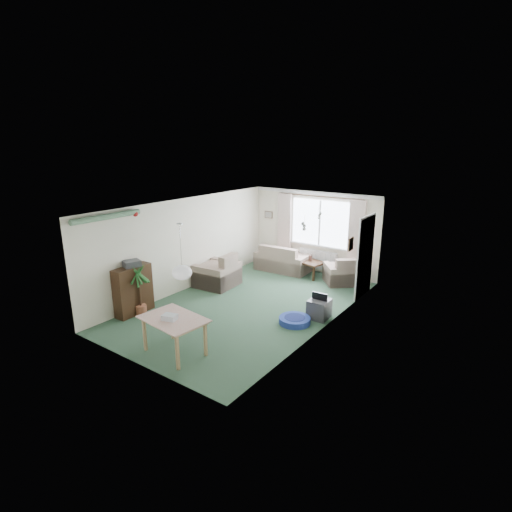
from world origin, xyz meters
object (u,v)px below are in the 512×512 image
Objects in this scene: armchair_corner at (342,270)px; bookshelf at (133,290)px; houseplant at (139,289)px; armchair_left at (217,269)px; coffee_table at (307,268)px; dining_table at (175,336)px; pet_bed at (295,320)px; tv_cube at (319,309)px; sofa at (283,258)px.

bookshelf is at bearing 15.78° from armchair_corner.
houseplant is (-2.81, -4.58, 0.23)m from armchair_corner.
armchair_left is 0.84× the size of houseplant.
houseplant reaches higher than coffee_table.
dining_table is at bearing -21.60° from houseplant.
pet_bed is (3.24, 1.65, -0.49)m from bookshelf.
armchair_left is 2.49m from bookshelf.
armchair_left is 1.01× the size of coffee_table.
dining_table is at bearing -21.17° from bookshelf.
houseplant is at bearing -151.99° from pet_bed.
armchair_left is 3.22m from tv_cube.
bookshelf is 1.64× the size of pet_bed.
coffee_table is 0.83× the size of houseplant.
armchair_corner reaches higher than pet_bed.
dining_table reaches higher than tv_cube.
armchair_left is at bearing -2.33° from armchair_corner.
armchair_left is 3.63m from dining_table.
pet_bed is (1.17, 2.37, -0.27)m from dining_table.
pet_bed is at bearing 28.01° from houseplant.
dining_table is (0.98, -5.35, -0.06)m from sofa.
armchair_corner is 3.42m from armchair_left.
sofa is 4.76m from bookshelf.
armchair_left is 2.45m from houseplant.
houseplant is at bearing 17.33° from armchair_corner.
coffee_table is (0.81, 0.00, -0.17)m from sofa.
coffee_table is 0.91× the size of bookshelf.
houseplant is at bearing -149.33° from tv_cube.
bookshelf is 0.91× the size of houseplant.
tv_cube is (0.54, -2.40, -0.17)m from armchair_corner.
armchair_corner is 2.98m from pet_bed.
sofa is at bearing 156.08° from armchair_left.
armchair_left is 1.52× the size of pet_bed.
dining_table is 3.27m from tv_cube.
coffee_table is 2.16× the size of tv_cube.
armchair_left is (-0.75, -2.16, 0.06)m from sofa.
bookshelf reaches higher than coffee_table.
armchair_corner is 1.11m from coffee_table.
armchair_left reaches higher than pet_bed.
bookshelf reaches higher than sofa.
bookshelf is at bearing -150.46° from tv_cube.
pet_bed is (1.33, -2.98, -0.16)m from coffee_table.
bookshelf is at bearing 73.77° from sofa.
armchair_left is (-2.66, -2.14, 0.07)m from armchair_corner.
coffee_table is 3.27m from pet_bed.
bookshelf is 2.21m from dining_table.
pet_bed is at bearing 63.77° from dining_table.
tv_cube is (1.63, -2.43, -0.01)m from coffee_table.
dining_table reaches higher than coffee_table.
coffee_table is at bearing 69.53° from houseplant.
bookshelf reaches higher than armchair_corner.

